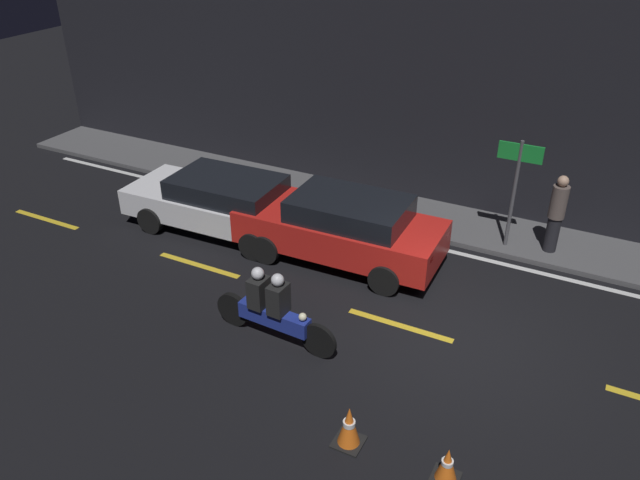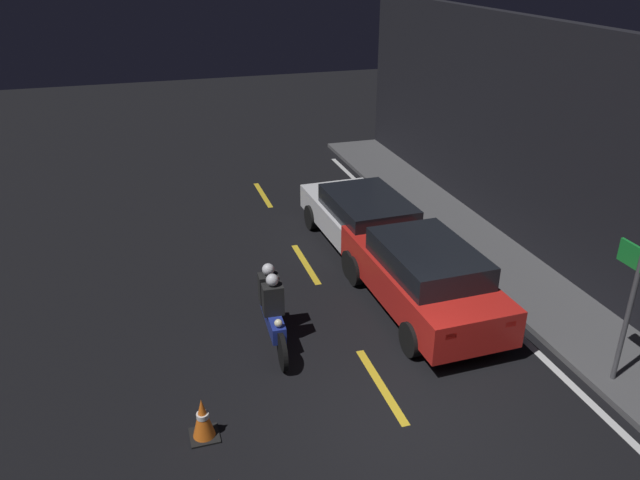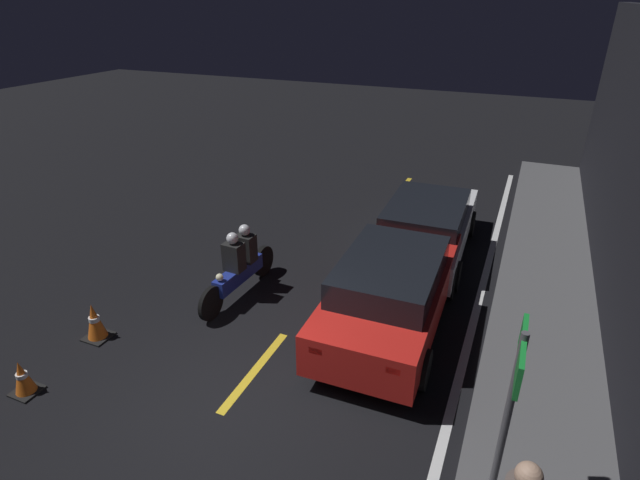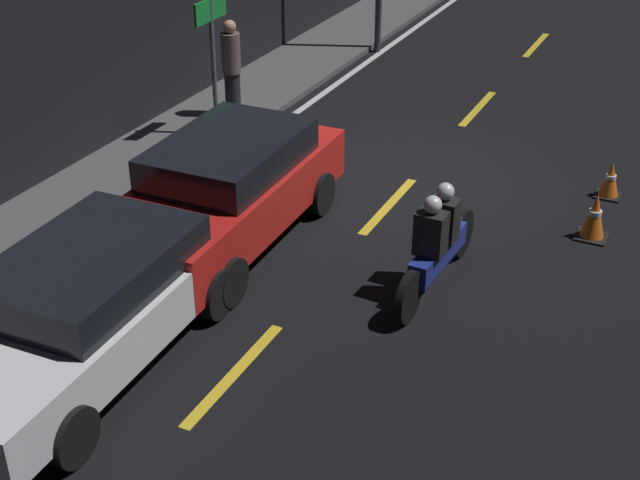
% 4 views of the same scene
% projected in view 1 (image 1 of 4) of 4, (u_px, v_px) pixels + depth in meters
% --- Properties ---
extents(ground_plane, '(56.00, 56.00, 0.00)m').
position_uv_depth(ground_plane, '(453.00, 341.00, 10.93)').
color(ground_plane, black).
extents(raised_curb, '(28.00, 1.81, 0.11)m').
position_uv_depth(raised_curb, '(507.00, 236.00, 14.10)').
color(raised_curb, '#4C4C4F').
rests_on(raised_curb, ground).
extents(building_front, '(28.00, 0.30, 5.14)m').
position_uv_depth(building_front, '(535.00, 115.00, 13.66)').
color(building_front, black).
rests_on(building_front, ground).
extents(lane_dash_a, '(2.00, 0.14, 0.01)m').
position_uv_depth(lane_dash_a, '(46.00, 219.00, 14.90)').
color(lane_dash_a, gold).
rests_on(lane_dash_a, ground).
extents(lane_dash_b, '(2.00, 0.14, 0.01)m').
position_uv_depth(lane_dash_b, '(199.00, 265.00, 13.11)').
color(lane_dash_b, gold).
rests_on(lane_dash_b, ground).
extents(lane_dash_c, '(2.00, 0.14, 0.01)m').
position_uv_depth(lane_dash_c, '(400.00, 325.00, 11.33)').
color(lane_dash_c, gold).
rests_on(lane_dash_c, ground).
extents(lane_solid_kerb, '(25.20, 0.14, 0.01)m').
position_uv_depth(lane_solid_kerb, '(494.00, 262.00, 13.23)').
color(lane_solid_kerb, silver).
rests_on(lane_solid_kerb, ground).
extents(sedan_white, '(4.43, 1.99, 1.33)m').
position_uv_depth(sedan_white, '(222.00, 201.00, 14.14)').
color(sedan_white, silver).
rests_on(sedan_white, ground).
extents(taxi_red, '(4.33, 1.92, 1.46)m').
position_uv_depth(taxi_red, '(342.00, 227.00, 12.96)').
color(taxi_red, red).
rests_on(taxi_red, ground).
extents(motorcycle, '(2.43, 0.39, 1.39)m').
position_uv_depth(motorcycle, '(271.00, 308.00, 10.69)').
color(motorcycle, black).
rests_on(motorcycle, ground).
extents(traffic_cone_near, '(0.42, 0.42, 0.67)m').
position_uv_depth(traffic_cone_near, '(349.00, 426.00, 8.79)').
color(traffic_cone_near, black).
rests_on(traffic_cone_near, ground).
extents(traffic_cone_mid, '(0.38, 0.38, 0.56)m').
position_uv_depth(traffic_cone_mid, '(447.00, 465.00, 8.27)').
color(traffic_cone_mid, black).
rests_on(traffic_cone_mid, ground).
extents(pedestrian, '(0.34, 0.34, 1.74)m').
position_uv_depth(pedestrian, '(556.00, 213.00, 13.01)').
color(pedestrian, black).
rests_on(pedestrian, raised_curb).
extents(shop_sign, '(0.90, 0.08, 2.40)m').
position_uv_depth(shop_sign, '(517.00, 174.00, 12.81)').
color(shop_sign, '#4C4C51').
rests_on(shop_sign, raised_curb).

